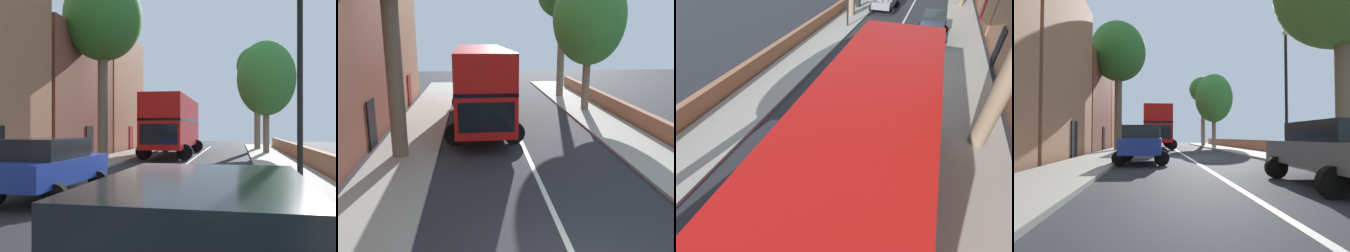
% 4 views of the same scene
% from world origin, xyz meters
% --- Properties ---
extents(double_decker_bus, '(3.65, 11.40, 4.06)m').
position_xyz_m(double_decker_bus, '(-1.70, 13.48, 2.36)').
color(double_decker_bus, red).
rests_on(double_decker_bus, ground).
extents(street_tree_right_3, '(4.36, 4.36, 8.42)m').
position_xyz_m(street_tree_right_3, '(4.90, 16.19, 5.69)').
color(street_tree_right_3, '#7A6B56').
rests_on(street_tree_right_3, sidewalk_right).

